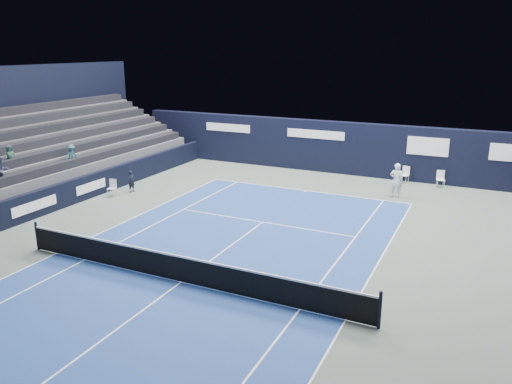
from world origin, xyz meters
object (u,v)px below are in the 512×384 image
tennis_player (396,180)px  line_judge_chair (112,186)px  folding_chair_back_b (441,178)px  folding_chair_back_a (405,173)px  tennis_net (180,268)px

tennis_player → line_judge_chair: bearing=-155.3°
folding_chair_back_b → line_judge_chair: bearing=-164.4°
folding_chair_back_b → folding_chair_back_a: bearing=159.6°
folding_chair_back_b → tennis_net: tennis_net is taller
line_judge_chair → tennis_net: tennis_net is taller
folding_chair_back_a → folding_chair_back_b: folding_chair_back_a is taller
line_judge_chair → tennis_player: 14.48m
folding_chair_back_a → tennis_player: (0.03, -3.06, 0.34)m
tennis_net → tennis_player: bearing=70.6°
line_judge_chair → tennis_player: size_ratio=0.50×
line_judge_chair → tennis_player: (13.15, 6.05, 0.38)m
folding_chair_back_b → tennis_player: size_ratio=0.53×
folding_chair_back_a → tennis_player: 3.08m
tennis_net → folding_chair_back_b: bearing=67.9°
folding_chair_back_b → tennis_net: size_ratio=0.07×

